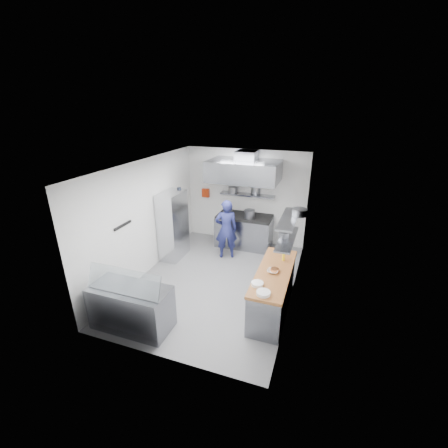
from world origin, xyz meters
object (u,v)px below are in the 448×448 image
at_px(wire_rack, 173,225).
at_px(gas_range, 244,232).
at_px(display_case, 132,307).
at_px(chef, 226,229).

bearing_deg(wire_rack, gas_range, 38.37).
distance_m(wire_rack, display_case, 2.92).
height_order(gas_range, wire_rack, wire_rack).
bearing_deg(gas_range, display_case, -104.00).
bearing_deg(chef, gas_range, -132.25).
xyz_separation_m(chef, display_case, (-0.75, -3.26, -0.40)).
xyz_separation_m(gas_range, chef, (-0.27, -0.84, 0.38)).
distance_m(chef, wire_rack, 1.44).
bearing_deg(chef, display_case, 52.49).
relative_size(gas_range, display_case, 1.07).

